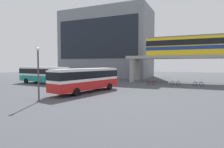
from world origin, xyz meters
name	(u,v)px	position (x,y,z in m)	size (l,w,h in m)	color
ground_plane	(107,84)	(0.00, 10.00, 0.00)	(120.00, 120.00, 0.00)	#47494F
station_building	(106,44)	(-9.57, 29.56, 9.70)	(26.11, 12.97, 19.39)	slate
elevated_platform	(204,59)	(16.71, 18.41, 4.68)	(30.17, 5.69, 5.49)	#9E9B93
train	(199,45)	(15.67, 18.41, 7.46)	(20.02, 2.96, 3.84)	yellow
bus_main	(87,78)	(1.77, -0.35, 1.99)	(4.75, 11.33, 3.22)	red
bus_secondary	(44,73)	(-11.45, 5.62, 1.99)	(11.20, 3.40, 3.22)	teal
bicycle_green	(175,83)	(11.99, 12.90, 0.36)	(1.74, 0.53, 1.04)	black
bicycle_blue	(198,84)	(15.70, 13.45, 0.36)	(1.71, 0.64, 1.04)	black
bicycle_red	(151,83)	(7.92, 11.98, 0.36)	(1.66, 0.79, 1.04)	black
lamp_post	(38,69)	(0.80, -7.98, 3.30)	(0.36, 0.36, 5.51)	#3F3F44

